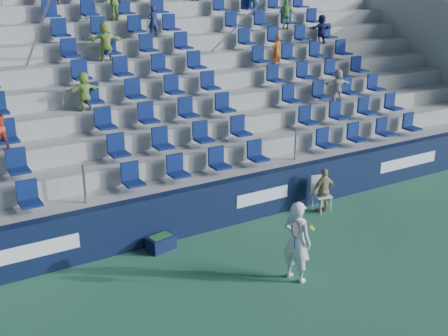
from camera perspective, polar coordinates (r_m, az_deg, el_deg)
name	(u,v)px	position (r m, az deg, el deg)	size (l,w,h in m)	color
ground	(285,284)	(12.06, 6.20, -11.61)	(70.00, 70.00, 0.00)	#2D6B49
sponsor_wall	(210,207)	(14.13, -1.42, -3.95)	(24.00, 0.32, 1.20)	#0E1733
grandstand	(130,108)	(18.06, -9.57, 6.08)	(24.00, 8.17, 6.63)	#A1A19C
tennis_player	(297,241)	(11.83, 7.40, -7.39)	(0.71, 0.75, 1.78)	silver
line_judge_chair	(320,191)	(15.48, 9.72, -2.28)	(0.52, 0.53, 0.98)	white
line_judge	(324,190)	(15.36, 10.10, -2.24)	(0.73, 0.30, 1.24)	tan
ball_bin	(161,242)	(13.34, -6.44, -7.48)	(0.70, 0.53, 0.35)	#0F1538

